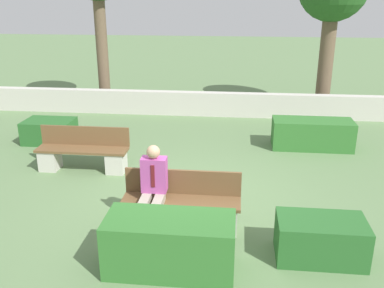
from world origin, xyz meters
name	(u,v)px	position (x,y,z in m)	size (l,w,h in m)	color
ground_plane	(189,202)	(0.00, 0.00, 0.00)	(60.00, 60.00, 0.00)	#607F51
perimeter_wall	(211,104)	(0.00, 5.61, 0.35)	(14.81, 0.30, 0.70)	beige
bench_front	(181,207)	(-0.03, -0.85, 0.34)	(1.82, 0.48, 0.88)	brown
bench_left_side	(83,154)	(-2.33, 1.20, 0.34)	(1.86, 0.48, 0.88)	brown
person_seated_man	(153,186)	(-0.43, -0.99, 0.75)	(0.38, 0.63, 1.35)	#B2A893
hedge_block_near_left	(312,134)	(2.54, 3.07, 0.34)	(1.84, 0.74, 0.67)	#33702D
hedge_block_near_right	(320,239)	(1.97, -1.46, 0.29)	(1.19, 0.69, 0.58)	#286028
hedge_block_mid_left	(50,131)	(-3.75, 2.80, 0.28)	(1.17, 0.81, 0.55)	#286028
hedge_block_mid_right	(170,244)	(-0.03, -1.93, 0.37)	(1.68, 0.75, 0.75)	#33702D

